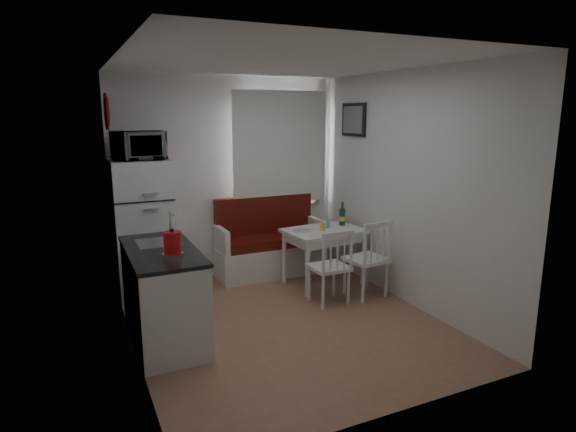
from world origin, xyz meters
The scene contains 22 objects.
floor centered at (0.00, 0.00, 0.00)m, with size 3.00×3.50×0.02m, color #976B50.
ceiling centered at (0.00, 0.00, 2.60)m, with size 3.00×3.50×0.02m, color white.
wall_back centered at (0.00, 1.75, 1.30)m, with size 3.00×0.02×2.60m, color white.
wall_front centered at (0.00, -1.75, 1.30)m, with size 3.00×0.02×2.60m, color white.
wall_left centered at (-1.50, 0.00, 1.30)m, with size 0.02×3.50×2.60m, color white.
wall_right centered at (1.50, 0.00, 1.30)m, with size 0.02×3.50×2.60m, color white.
window centered at (0.70, 1.72, 1.62)m, with size 1.22×0.06×1.47m, color white.
curtain centered at (0.70, 1.65, 1.68)m, with size 1.35×0.02×1.50m, color white.
kitchen_counter centered at (-1.20, 0.16, 0.46)m, with size 0.62×1.32×1.16m.
wall_sign centered at (-1.47, 1.45, 2.15)m, with size 0.40×0.40×0.03m, color navy.
picture_frame centered at (1.48, 1.10, 2.05)m, with size 0.04×0.52×0.42m, color black.
bench centered at (0.46, 1.51, 0.34)m, with size 1.45×0.56×1.04m.
dining_table centered at (0.93, 0.85, 0.63)m, with size 1.01×0.75×0.71m.
chair_left centered at (0.68, 0.19, 0.54)m, with size 0.42×0.40×0.47m.
chair_right centered at (1.18, 0.18, 0.58)m, with size 0.49×0.47×0.50m.
fridge centered at (-1.18, 1.40, 0.81)m, with size 0.65×0.65×1.62m, color white.
microwave centered at (-1.18, 1.35, 1.78)m, with size 0.57×0.39×0.32m, color white.
kettle centered at (-1.15, -0.15, 1.02)m, with size 0.18×0.18×0.25m, color red.
wine_bottle centered at (1.25, 0.95, 0.87)m, with size 0.08×0.08×0.31m, color #154423, non-canonical shape.
drinking_glass_orange centered at (0.88, 0.80, 0.76)m, with size 0.06×0.06×0.10m, color yellow.
drinking_glass_blue centered at (1.01, 0.90, 0.76)m, with size 0.06×0.06×0.09m, color #73A9C4.
plate centered at (0.63, 0.87, 0.72)m, with size 0.23×0.23×0.02m, color white.
Camera 1 is at (-1.95, -4.25, 2.13)m, focal length 30.00 mm.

